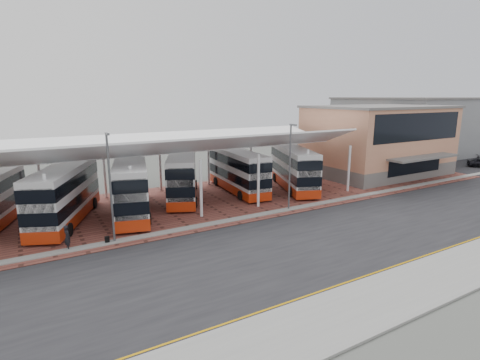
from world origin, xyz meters
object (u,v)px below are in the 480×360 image
Objects in this scene: pedestrian at (67,237)px; bus_2 at (131,187)px; bus_5 at (294,168)px; bus_4 at (238,171)px; terminal at (378,140)px; bus_3 at (183,176)px; bus_1 at (65,195)px.

bus_2 is at bearing -61.16° from pedestrian.
bus_2 is 1.05× the size of bus_5.
bus_4 reaches higher than pedestrian.
terminal reaches higher than bus_2.
bus_5 is (18.51, 0.01, -0.09)m from bus_2.
bus_2 is (-33.99, -1.28, -2.18)m from terminal.
pedestrian is (-12.04, -8.66, -1.45)m from bus_3.
terminal is 1.59× the size of bus_5.
bus_1 is 1.01× the size of bus_3.
pedestrian is at bearing -120.45° from bus_3.
pedestrian is (-6.10, -6.15, -1.54)m from bus_2.
bus_3 is 6.49× the size of pedestrian.
terminal reaches higher than bus_5.
bus_3 is at bearing 34.02° from bus_1.
bus_3 is (-28.05, 1.24, -2.26)m from terminal.
terminal is at bearing 17.01° from bus_2.
bus_5 reaches higher than bus_4.
bus_4 is 6.55m from bus_5.
bus_3 reaches higher than bus_5.
bus_1 is at bearing -145.63° from bus_3.
bus_4 is at bearing -82.41° from pedestrian.
bus_1 reaches higher than bus_5.
bus_1 is 6.73m from pedestrian.
pedestrian is at bearing -144.05° from bus_5.
bus_1 is 5.48m from bus_2.
bus_1 is at bearing -169.21° from bus_2.
terminal is 15.70m from bus_5.
bus_1 is at bearing -178.71° from terminal.
terminal reaches higher than bus_1.
terminal is 1.59× the size of bus_1.
bus_2 reaches higher than pedestrian.
bus_3 is at bearing -169.37° from bus_5.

